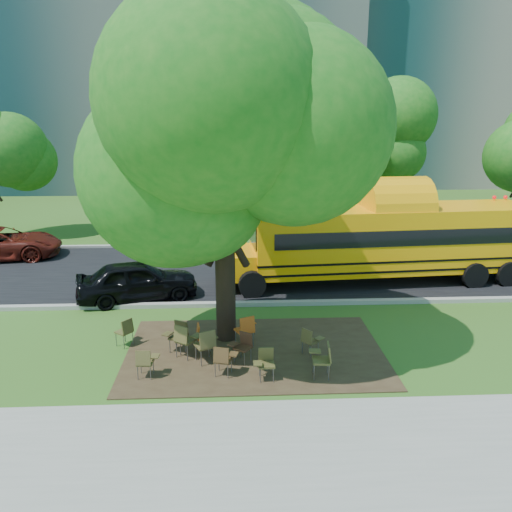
{
  "coord_description": "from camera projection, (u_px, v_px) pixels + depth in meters",
  "views": [
    {
      "loc": [
        0.43,
        -12.97,
        6.26
      ],
      "look_at": [
        1.2,
        3.02,
        1.76
      ],
      "focal_mm": 35.0,
      "sensor_mm": 36.0,
      "label": 1
    }
  ],
  "objects": [
    {
      "name": "school_bus",
      "position": [
        389.0,
        239.0,
        19.2
      ],
      "size": [
        12.19,
        3.59,
        2.94
      ],
      "rotation": [
        0.0,
        0.0,
        0.08
      ],
      "color": "#FF9F08",
      "rests_on": "ground"
    },
    {
      "name": "kerb_near",
      "position": [
        221.0,
        304.0,
        17.02
      ],
      "size": [
        80.0,
        0.25,
        0.14
      ],
      "primitive_type": "cube",
      "color": "gray",
      "rests_on": "ground"
    },
    {
      "name": "chair_10",
      "position": [
        202.0,
        335.0,
        13.66
      ],
      "size": [
        0.53,
        0.52,
        0.78
      ],
      "rotation": [
        0.0,
        0.0,
        -1.42
      ],
      "color": "#CC5115",
      "rests_on": "ground"
    },
    {
      "name": "dirt_patch",
      "position": [
        255.0,
        352.0,
        13.71
      ],
      "size": [
        7.0,
        4.5,
        0.03
      ],
      "primitive_type": "cube",
      "color": "#382819",
      "rests_on": "ground"
    },
    {
      "name": "chair_9",
      "position": [
        178.0,
        333.0,
        13.62
      ],
      "size": [
        0.72,
        0.56,
        0.87
      ],
      "rotation": [
        0.0,
        0.0,
        2.68
      ],
      "color": "#42391C",
      "rests_on": "ground"
    },
    {
      "name": "chair_5",
      "position": [
        265.0,
        361.0,
        12.17
      ],
      "size": [
        0.53,
        0.48,
        0.82
      ],
      "rotation": [
        0.0,
        0.0,
        3.15
      ],
      "color": "#46411E",
      "rests_on": "ground"
    },
    {
      "name": "black_car",
      "position": [
        137.0,
        280.0,
        17.48
      ],
      "size": [
        4.43,
        2.7,
        1.41
      ],
      "primitive_type": "imported",
      "rotation": [
        0.0,
        0.0,
        1.84
      ],
      "color": "black",
      "rests_on": "ground"
    },
    {
      "name": "chair_1",
      "position": [
        185.0,
        338.0,
        13.21
      ],
      "size": [
        0.82,
        0.64,
        0.96
      ],
      "rotation": [
        0.0,
        0.0,
        -0.6
      ],
      "color": "brown",
      "rests_on": "ground"
    },
    {
      "name": "building_main",
      "position": [
        138.0,
        62.0,
        45.41
      ],
      "size": [
        38.0,
        16.0,
        22.0
      ],
      "primitive_type": "cube",
      "color": "#5D5E59",
      "rests_on": "ground"
    },
    {
      "name": "bg_car_red",
      "position": [
        0.0,
        243.0,
        22.48
      ],
      "size": [
        5.53,
        3.26,
        1.44
      ],
      "primitive_type": "imported",
      "rotation": [
        0.0,
        0.0,
        1.74
      ],
      "color": "#50140D",
      "rests_on": "ground"
    },
    {
      "name": "ground",
      "position": [
        219.0,
        345.0,
        14.15
      ],
      "size": [
        160.0,
        160.0,
        0.0
      ],
      "primitive_type": "plane",
      "color": "#36541A",
      "rests_on": "ground"
    },
    {
      "name": "chair_8",
      "position": [
        126.0,
        329.0,
        13.96
      ],
      "size": [
        0.56,
        0.7,
        0.82
      ],
      "rotation": [
        0.0,
        0.0,
        0.92
      ],
      "color": "#4F4A22",
      "rests_on": "ground"
    },
    {
      "name": "chair_2",
      "position": [
        207.0,
        343.0,
        12.94
      ],
      "size": [
        0.65,
        0.77,
        0.96
      ],
      "rotation": [
        0.0,
        0.0,
        0.45
      ],
      "color": "brown",
      "rests_on": "ground"
    },
    {
      "name": "chair_6",
      "position": [
        324.0,
        357.0,
        12.25
      ],
      "size": [
        0.54,
        0.63,
        0.91
      ],
      "rotation": [
        0.0,
        0.0,
        1.47
      ],
      "color": "brown",
      "rests_on": "ground"
    },
    {
      "name": "kerb_far",
      "position": [
        224.0,
        245.0,
        24.8
      ],
      "size": [
        80.0,
        0.25,
        0.14
      ],
      "primitive_type": "cube",
      "color": "gray",
      "rests_on": "ground"
    },
    {
      "name": "bg_tree_3",
      "position": [
        373.0,
        140.0,
        26.62
      ],
      "size": [
        5.6,
        5.6,
        7.84
      ],
      "color": "black",
      "rests_on": "ground"
    },
    {
      "name": "chair_7",
      "position": [
        310.0,
        339.0,
        13.42
      ],
      "size": [
        0.66,
        0.52,
        0.77
      ],
      "rotation": [
        0.0,
        0.0,
        -0.88
      ],
      "color": "brown",
      "rests_on": "ground"
    },
    {
      "name": "building_right",
      "position": [
        473.0,
        49.0,
        48.42
      ],
      "size": [
        30.0,
        16.0,
        25.0
      ],
      "primitive_type": "cube",
      "color": "gray",
      "rests_on": "ground"
    },
    {
      "name": "asphalt_road",
      "position": [
        223.0,
        271.0,
        20.88
      ],
      "size": [
        80.0,
        8.0,
        0.04
      ],
      "primitive_type": "cube",
      "color": "black",
      "rests_on": "ground"
    },
    {
      "name": "bg_tree_2",
      "position": [
        135.0,
        154.0,
        28.16
      ],
      "size": [
        4.8,
        4.8,
        6.62
      ],
      "color": "black",
      "rests_on": "ground"
    },
    {
      "name": "chair_11",
      "position": [
        246.0,
        328.0,
        13.87
      ],
      "size": [
        0.64,
        0.75,
        0.95
      ],
      "rotation": [
        0.0,
        0.0,
        0.44
      ],
      "color": "#CB5315",
      "rests_on": "ground"
    },
    {
      "name": "chair_4",
      "position": [
        224.0,
        358.0,
        12.29
      ],
      "size": [
        0.64,
        0.5,
        0.84
      ],
      "rotation": [
        0.0,
        0.0,
        -0.27
      ],
      "color": "#4A321A",
      "rests_on": "ground"
    },
    {
      "name": "sidewalk",
      "position": [
        213.0,
        462.0,
        9.34
      ],
      "size": [
        60.0,
        4.0,
        0.04
      ],
      "primitive_type": "cube",
      "color": "gray",
      "rests_on": "ground"
    },
    {
      "name": "chair_3",
      "position": [
        243.0,
        344.0,
        13.07
      ],
      "size": [
        0.68,
        0.54,
        0.8
      ],
      "rotation": [
        0.0,
        0.0,
        2.54
      ],
      "color": "#472819",
      "rests_on": "ground"
    },
    {
      "name": "main_tree",
      "position": [
        223.0,
        163.0,
        13.17
      ],
      "size": [
        7.2,
        7.2,
        8.67
      ],
      "color": "black",
      "rests_on": "ground"
    },
    {
      "name": "chair_0",
      "position": [
        145.0,
        360.0,
        12.2
      ],
      "size": [
        0.55,
        0.47,
        0.8
      ],
      "rotation": [
        0.0,
        0.0,
        -0.08
      ],
      "color": "brown",
      "rests_on": "ground"
    }
  ]
}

